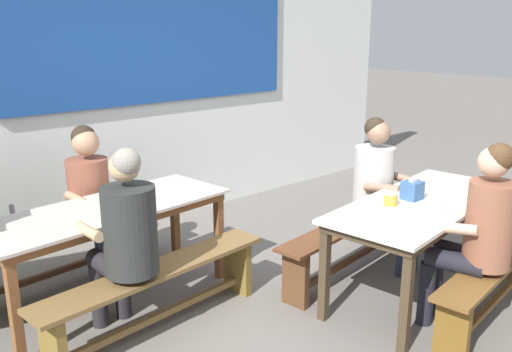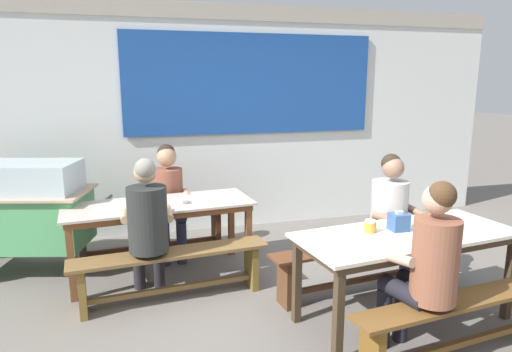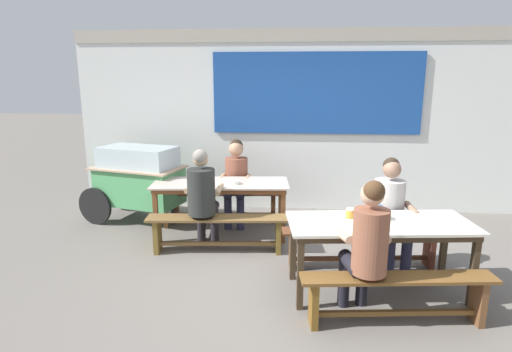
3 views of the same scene
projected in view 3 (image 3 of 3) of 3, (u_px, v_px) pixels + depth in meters
ground_plane at (304, 276)px, 4.65m from camera, size 40.00×40.00×0.00m
backdrop_wall at (304, 117)px, 6.78m from camera, size 7.36×0.23×2.87m
dining_table_far at (221, 188)px, 5.72m from camera, size 1.88×0.85×0.75m
dining_table_near at (380, 229)px, 4.17m from camera, size 1.87×0.94×0.75m
bench_far_back at (224, 202)px, 6.37m from camera, size 1.73×0.41×0.46m
bench_far_front at (218, 228)px, 5.24m from camera, size 1.77×0.44×0.46m
bench_near_back at (362, 242)px, 4.81m from camera, size 1.84×0.46×0.46m
bench_near_front at (397, 292)px, 3.69m from camera, size 1.72×0.44×0.46m
food_cart at (138, 178)px, 6.31m from camera, size 1.76×1.11×1.14m
person_left_back_turned at (202, 194)px, 5.21m from camera, size 0.45×0.56×1.31m
person_near_front at (367, 243)px, 3.65m from camera, size 0.47×0.55×1.32m
person_center_facing at (236, 176)px, 6.21m from camera, size 0.45×0.57×1.26m
person_right_near_table at (391, 209)px, 4.66m from camera, size 0.49×0.59×1.29m
tissue_box at (375, 212)px, 4.21m from camera, size 0.14×0.13×0.16m
condiment_jar at (350, 213)px, 4.25m from camera, size 0.10×0.10×0.10m
soup_bowl at (235, 182)px, 5.61m from camera, size 0.13×0.13×0.04m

